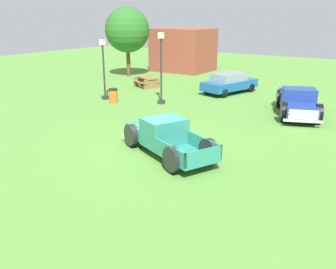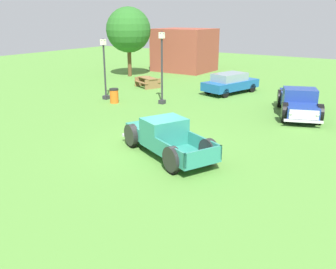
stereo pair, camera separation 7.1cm
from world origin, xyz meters
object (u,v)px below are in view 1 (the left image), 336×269
Objects in this scene: pickup_truck_foreground at (163,136)px; sedan_distant_b at (229,83)px; picnic_table at (147,81)px; trash_can at (113,96)px; oak_tree_west at (127,30)px; pickup_truck_behind_left at (298,103)px; lamp_post_far at (104,68)px; lamp_post_near at (161,67)px.

pickup_truck_foreground reaches higher than sedan_distant_b.
pickup_truck_foreground is 2.32× the size of picnic_table.
picnic_table is at bearing 104.51° from trash_can.
sedan_distant_b is 11.88m from oak_tree_west.
trash_can is at bearing -163.91° from pickup_truck_behind_left.
pickup_truck_behind_left is 12.53m from lamp_post_far.
oak_tree_west is at bearing 133.13° from pickup_truck_foreground.
pickup_truck_foreground is at bearing -77.58° from sedan_distant_b.
lamp_post_near is 2.03× the size of picnic_table.
lamp_post_far is (-12.17, -2.64, 1.36)m from pickup_truck_behind_left.
pickup_truck_foreground is at bearing -46.87° from oak_tree_west.
lamp_post_far is 4.27× the size of trash_can.
sedan_distant_b is at bearing -10.72° from oak_tree_west.
lamp_post_near is (-8.21, -1.63, 1.62)m from pickup_truck_behind_left.
sedan_distant_b is 9.12m from lamp_post_far.
trash_can is (-7.83, 5.77, -0.24)m from pickup_truck_foreground.
sedan_distant_b is 2.13× the size of picnic_table.
lamp_post_far reaches higher than picnic_table.
pickup_truck_behind_left is at bearing 12.22° from lamp_post_far.
trash_can is (-2.75, -1.53, -1.90)m from lamp_post_near.
lamp_post_far is at bearing 145.13° from pickup_truck_foreground.
trash_can is at bearing -75.49° from picnic_table.
lamp_post_near is 3.67m from trash_can.
lamp_post_near reaches higher than sedan_distant_b.
picnic_table is at bearing 135.81° from lamp_post_near.
picnic_table is at bearing 168.85° from pickup_truck_behind_left.
pickup_truck_foreground is 1.28× the size of lamp_post_far.
pickup_truck_foreground is at bearing -36.41° from trash_can.
lamp_post_near reaches higher than trash_can.
sedan_distant_b is (-5.96, 3.90, 0.01)m from pickup_truck_behind_left.
pickup_truck_foreground reaches higher than picnic_table.
sedan_distant_b reaches higher than trash_can.
picnic_table is (-9.28, 11.38, -0.22)m from pickup_truck_foreground.
pickup_truck_behind_left is 11.41m from trash_can.
trash_can is at bearing 143.59° from pickup_truck_foreground.
pickup_truck_behind_left is 1.22× the size of lamp_post_near.
oak_tree_west is (-6.18, 9.18, 3.71)m from trash_can.
lamp_post_near is 11.89m from oak_tree_west.
lamp_post_far reaches higher than pickup_truck_behind_left.
oak_tree_west is (-14.00, 14.95, 3.47)m from pickup_truck_foreground.
lamp_post_far is 2.11m from trash_can.
lamp_post_far is (-6.21, -6.54, 1.35)m from sedan_distant_b.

